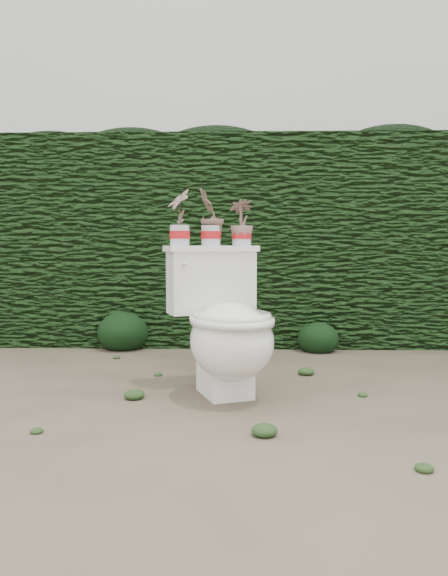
{
  "coord_description": "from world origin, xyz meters",
  "views": [
    {
      "loc": [
        0.17,
        -3.04,
        0.79
      ],
      "look_at": [
        0.09,
        -0.05,
        0.55
      ],
      "focal_mm": 35.0,
      "sensor_mm": 36.0,
      "label": 1
    }
  ],
  "objects_px": {
    "potted_plant_center": "(211,219)",
    "potted_plant_right": "(242,224)",
    "toilet": "(226,328)",
    "potted_plant_left": "(180,219)"
  },
  "relations": [
    {
      "from": "toilet",
      "to": "potted_plant_right",
      "type": "height_order",
      "value": "potted_plant_right"
    },
    {
      "from": "potted_plant_left",
      "to": "potted_plant_center",
      "type": "distance_m",
      "value": 0.18
    },
    {
      "from": "potted_plant_center",
      "to": "potted_plant_right",
      "type": "distance_m",
      "value": 0.18
    },
    {
      "from": "potted_plant_left",
      "to": "potted_plant_center",
      "type": "xyz_separation_m",
      "value": [
        0.16,
        0.06,
        0.0
      ]
    },
    {
      "from": "potted_plant_center",
      "to": "toilet",
      "type": "bearing_deg",
      "value": 43.77
    },
    {
      "from": "potted_plant_center",
      "to": "potted_plant_right",
      "type": "bearing_deg",
      "value": 133.17
    },
    {
      "from": "potted_plant_right",
      "to": "potted_plant_left",
      "type": "bearing_deg",
      "value": -1.85
    },
    {
      "from": "potted_plant_left",
      "to": "potted_plant_center",
      "type": "bearing_deg",
      "value": 79.64
    },
    {
      "from": "toilet",
      "to": "potted_plant_right",
      "type": "relative_size",
      "value": 3.35
    },
    {
      "from": "potted_plant_center",
      "to": "potted_plant_right",
      "type": "height_order",
      "value": "potted_plant_center"
    }
  ]
}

